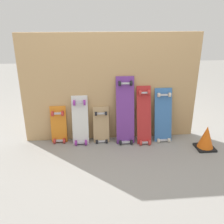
# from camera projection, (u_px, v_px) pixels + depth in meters

# --- Properties ---
(ground_plane) EXTENTS (12.00, 12.00, 0.00)m
(ground_plane) POSITION_uv_depth(u_px,v_px,m) (112.00, 139.00, 3.45)
(ground_plane) COLOR gray
(plywood_wall_panel) EXTENTS (2.32, 0.04, 1.42)m
(plywood_wall_panel) POSITION_uv_depth(u_px,v_px,m) (111.00, 88.00, 3.25)
(plywood_wall_panel) COLOR tan
(plywood_wall_panel) RESTS_ON ground
(skateboard_orange) EXTENTS (0.21, 0.14, 0.56)m
(skateboard_orange) POSITION_uv_depth(u_px,v_px,m) (59.00, 127.00, 3.31)
(skateboard_orange) COLOR orange
(skateboard_orange) RESTS_ON ground
(skateboard_white) EXTENTS (0.21, 0.22, 0.70)m
(skateboard_white) POSITION_uv_depth(u_px,v_px,m) (80.00, 123.00, 3.27)
(skateboard_white) COLOR silver
(skateboard_white) RESTS_ON ground
(skateboard_natural) EXTENTS (0.21, 0.18, 0.55)m
(skateboard_natural) POSITION_uv_depth(u_px,v_px,m) (101.00, 127.00, 3.33)
(skateboard_natural) COLOR tan
(skateboard_natural) RESTS_ON ground
(skateboard_purple) EXTENTS (0.24, 0.26, 0.95)m
(skateboard_purple) POSITION_uv_depth(u_px,v_px,m) (125.00, 113.00, 3.26)
(skateboard_purple) COLOR #6B338C
(skateboard_purple) RESTS_ON ground
(skateboard_red) EXTENTS (0.19, 0.29, 0.81)m
(skateboard_red) POSITION_uv_depth(u_px,v_px,m) (144.00, 118.00, 3.28)
(skateboard_red) COLOR #B22626
(skateboard_red) RESTS_ON ground
(skateboard_blue) EXTENTS (0.23, 0.24, 0.78)m
(skateboard_blue) POSITION_uv_depth(u_px,v_px,m) (163.00, 118.00, 3.34)
(skateboard_blue) COLOR #386BAD
(skateboard_blue) RESTS_ON ground
(traffic_cone) EXTENTS (0.23, 0.23, 0.31)m
(traffic_cone) POSITION_uv_depth(u_px,v_px,m) (206.00, 138.00, 3.15)
(traffic_cone) COLOR black
(traffic_cone) RESTS_ON ground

